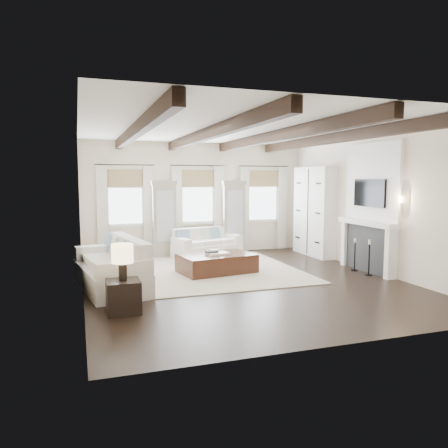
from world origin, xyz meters
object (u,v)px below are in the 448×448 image
object	(u,v)px
side_table_back	(162,245)
ottoman	(217,263)
sofa_back	(206,245)
sofa_left	(114,268)
side_table_front	(123,296)

from	to	relation	value
side_table_back	ottoman	bearing A→B (deg)	-73.01
sofa_back	ottoman	bearing A→B (deg)	-99.68
sofa_back	side_table_back	distance (m)	1.25
sofa_left	side_table_back	xyz separation A→B (m)	(1.57, 3.32, -0.09)
sofa_back	side_table_back	size ratio (longest dim) A/B	3.19
sofa_back	sofa_left	size ratio (longest dim) A/B	0.82
sofa_left	ottoman	bearing A→B (deg)	16.95
sofa_back	ottoman	world-z (taller)	sofa_back
side_table_front	side_table_back	distance (m)	5.22
sofa_back	side_table_front	world-z (taller)	sofa_back
sofa_back	side_table_back	world-z (taller)	sofa_back
ottoman	sofa_left	bearing A→B (deg)	-172.13
sofa_back	sofa_left	bearing A→B (deg)	-133.85
ottoman	side_table_back	bearing A→B (deg)	97.91
sofa_left	side_table_back	bearing A→B (deg)	64.71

